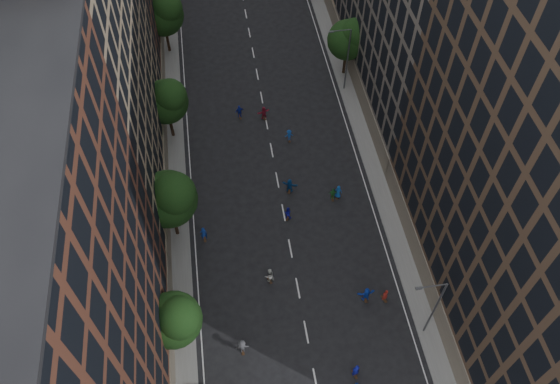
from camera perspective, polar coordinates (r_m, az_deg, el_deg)
The scene contains 25 objects.
ground at distance 66.17m, azimuth -1.37°, elevation 6.94°, with size 240.00×240.00×0.00m, color black.
sidewalk_left at distance 71.65m, azimuth -11.90°, elevation 10.05°, with size 4.00×105.00×0.15m, color slate.
sidewalk_right at distance 73.43m, azimuth 7.34°, elevation 12.06°, with size 4.00×105.00×0.15m, color slate.
bldg_left_a at distance 38.90m, azimuth -24.87°, elevation -11.62°, with size 14.00×22.00×30.00m, color brown.
bldg_left_b at distance 52.77m, azimuth -22.45°, elevation 13.36°, with size 14.00×26.00×34.00m, color #9A8364.
tree_left_1 at distance 46.50m, azimuth -10.89°, elevation -12.94°, with size 4.80×4.80×8.21m.
tree_left_2 at distance 52.12m, azimuth -11.42°, elevation -0.58°, with size 5.60×5.60×9.45m.
tree_left_3 at distance 62.07m, azimuth -11.72°, elevation 9.39°, with size 5.00×5.00×8.58m.
tree_left_4 at distance 74.53m, azimuth -12.05°, elevation 17.84°, with size 5.40×5.40×9.08m.
tree_right_a at distance 70.12m, azimuth 7.25°, elevation 15.66°, with size 5.00×5.00×8.39m.
streetlamp_near at distance 48.37m, azimuth 15.74°, elevation -11.41°, with size 2.64×0.22×9.06m.
streetlamp_far at distance 67.99m, azimuth 6.91°, elevation 13.87°, with size 2.64×0.22×9.06m.
skater_1 at distance 49.42m, azimuth 7.92°, elevation -18.00°, with size 0.71×0.46×1.93m, color #11168F.
skater_5 at distance 52.49m, azimuth 9.00°, elevation -10.53°, with size 1.72×0.55×1.86m, color #173ABC.
skater_7 at distance 52.86m, azimuth 10.93°, elevation -10.54°, with size 0.61×0.40×1.67m, color maroon.
skater_8 at distance 52.80m, azimuth -1.12°, elevation -8.73°, with size 0.91×0.71×1.87m, color silver.
skater_9 at distance 49.90m, azimuth -3.97°, elevation -15.85°, with size 1.18×0.68×1.82m, color #46474C.
skater_10 at distance 58.61m, azimuth 5.56°, elevation -0.22°, with size 0.94×0.39×1.60m, color #21702D.
skater_11 at distance 58.88m, azimuth 1.01°, elevation 0.64°, with size 1.71×0.55×1.85m, color #11448F.
skater_12 at distance 58.78m, azimuth 6.10°, elevation 0.01°, with size 0.83×0.54×1.70m, color #124596.
skater_13 at distance 55.76m, azimuth -7.98°, elevation -4.34°, with size 0.70×0.46×1.91m, color navy.
skater_14 at distance 56.85m, azimuth 0.81°, elevation -2.21°, with size 0.80×0.62×1.64m, color #11128F.
skater_15 at distance 63.98m, azimuth 0.95°, elevation 5.93°, with size 1.00×0.57×1.54m, color #1445A4.
skater_16 at distance 66.72m, azimuth -4.24°, elevation 8.35°, with size 1.06×0.44×1.80m, color #122195.
skater_17 at distance 66.47m, azimuth -1.70°, elevation 8.24°, with size 1.59×0.51×1.72m, color #AA1C36.
Camera 1 is at (-5.37, -6.09, 47.18)m, focal length 35.00 mm.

